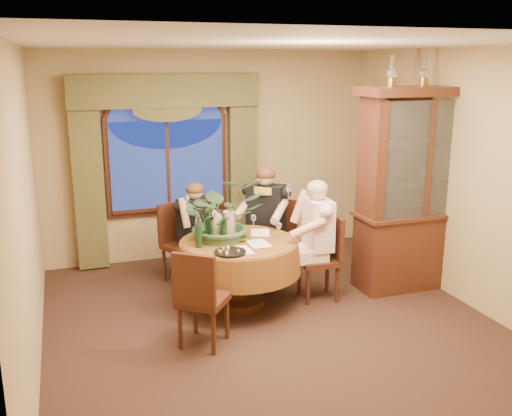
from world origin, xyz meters
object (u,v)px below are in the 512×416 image
object	(u,v)px
person_pink	(318,240)
wine_bottle_2	(198,227)
person_back	(195,232)
wine_bottle_1	(208,225)
oil_lamp_right	(455,71)
dining_table	(239,273)
chair_right	(318,258)
olive_bowl	(241,239)
chair_back_right	(275,240)
chair_front_left	(203,297)
person_scarf	(266,223)
stoneware_vase	(229,225)
wine_bottle_0	(216,227)
oil_lamp_center	(424,71)
china_cabinet	(416,190)
oil_lamp_left	(392,71)
centerpiece_plant	(222,185)
wine_bottle_3	(199,232)
wine_bottle_4	(224,229)

from	to	relation	value
person_pink	wine_bottle_2	xyz separation A→B (m)	(-1.34, 0.17, 0.23)
person_back	wine_bottle_2	bearing A→B (deg)	62.16
wine_bottle_1	oil_lamp_right	bearing A→B (deg)	-5.28
dining_table	wine_bottle_2	bearing A→B (deg)	166.85
chair_right	olive_bowl	xyz separation A→B (m)	(-0.89, 0.09, 0.29)
chair_back_right	chair_front_left	world-z (taller)	same
chair_front_left	person_scarf	world-z (taller)	person_scarf
chair_right	wine_bottle_2	size ratio (longest dim) A/B	2.91
dining_table	person_pink	world-z (taller)	person_pink
stoneware_vase	wine_bottle_0	world-z (taller)	wine_bottle_0
oil_lamp_center	person_back	distance (m)	3.25
china_cabinet	oil_lamp_left	xyz separation A→B (m)	(-0.41, 0.00, 1.36)
oil_lamp_left	wine_bottle_2	distance (m)	2.71
person_back	olive_bowl	bearing A→B (deg)	90.87
stoneware_vase	oil_lamp_left	bearing A→B (deg)	-6.83
chair_right	person_back	bearing A→B (deg)	57.34
stoneware_vase	olive_bowl	bearing A→B (deg)	-52.03
china_cabinet	wine_bottle_0	bearing A→B (deg)	176.60
centerpiece_plant	wine_bottle_3	distance (m)	0.60
stoneware_vase	wine_bottle_3	world-z (taller)	wine_bottle_3
chair_right	chair_back_right	world-z (taller)	same
wine_bottle_1	wine_bottle_3	size ratio (longest dim) A/B	1.00
person_pink	wine_bottle_2	distance (m)	1.37
dining_table	person_scarf	world-z (taller)	person_scarf
centerpiece_plant	chair_back_right	bearing A→B (deg)	32.71
wine_bottle_1	wine_bottle_4	bearing A→B (deg)	-58.91
person_scarf	wine_bottle_1	size ratio (longest dim) A/B	4.31
dining_table	stoneware_vase	size ratio (longest dim) A/B	4.44
wine_bottle_3	wine_bottle_4	xyz separation A→B (m)	(0.28, 0.04, 0.00)
oil_lamp_right	person_back	xyz separation A→B (m)	(-2.84, 0.99, -1.92)
chair_back_right	wine_bottle_0	xyz separation A→B (m)	(-0.94, -0.66, 0.44)
dining_table	wine_bottle_4	bearing A→B (deg)	-164.91
chair_front_left	person_scarf	size ratio (longest dim) A/B	0.68
olive_bowl	stoneware_vase	bearing A→B (deg)	127.97
oil_lamp_left	chair_front_left	size ratio (longest dim) A/B	0.35
wine_bottle_3	chair_back_right	bearing A→B (deg)	33.99
oil_lamp_center	stoneware_vase	size ratio (longest dim) A/B	1.10
dining_table	chair_right	distance (m)	0.92
chair_front_left	person_pink	world-z (taller)	person_pink
wine_bottle_0	stoneware_vase	bearing A→B (deg)	24.08
person_pink	olive_bowl	xyz separation A→B (m)	(-0.89, 0.05, 0.08)
china_cabinet	chair_right	world-z (taller)	china_cabinet
wine_bottle_1	wine_bottle_2	distance (m)	0.13
oil_lamp_center	oil_lamp_right	bearing A→B (deg)	0.00
oil_lamp_right	person_pink	distance (m)	2.48
centerpiece_plant	oil_lamp_left	bearing A→B (deg)	-8.23
dining_table	china_cabinet	bearing A→B (deg)	-2.90
wine_bottle_4	wine_bottle_3	bearing A→B (deg)	-171.96
oil_lamp_right	wine_bottle_1	xyz separation A→B (m)	(-2.86, 0.26, -1.63)
dining_table	person_scarf	bearing A→B (deg)	50.52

